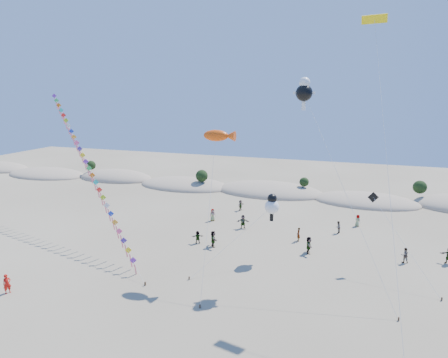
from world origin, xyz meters
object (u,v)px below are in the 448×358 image
at_px(kite_train, 86,163).
at_px(flyer_foreground, 7,284).
at_px(fish_kite, 219,136).
at_px(parafoil_kite, 375,27).

height_order(kite_train, flyer_foreground, kite_train).
bearing_deg(fish_kite, flyer_foreground, -145.43).
bearing_deg(parafoil_kite, fish_kite, -172.47).
xyz_separation_m(kite_train, parafoil_kite, (30.86, -1.71, 13.33)).
bearing_deg(kite_train, fish_kite, -10.76).
bearing_deg(kite_train, flyer_foreground, -81.19).
height_order(fish_kite, parafoil_kite, parafoil_kite).
bearing_deg(flyer_foreground, parafoil_kite, -39.29).
bearing_deg(fish_kite, parafoil_kite, 7.53).
height_order(kite_train, fish_kite, kite_train).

